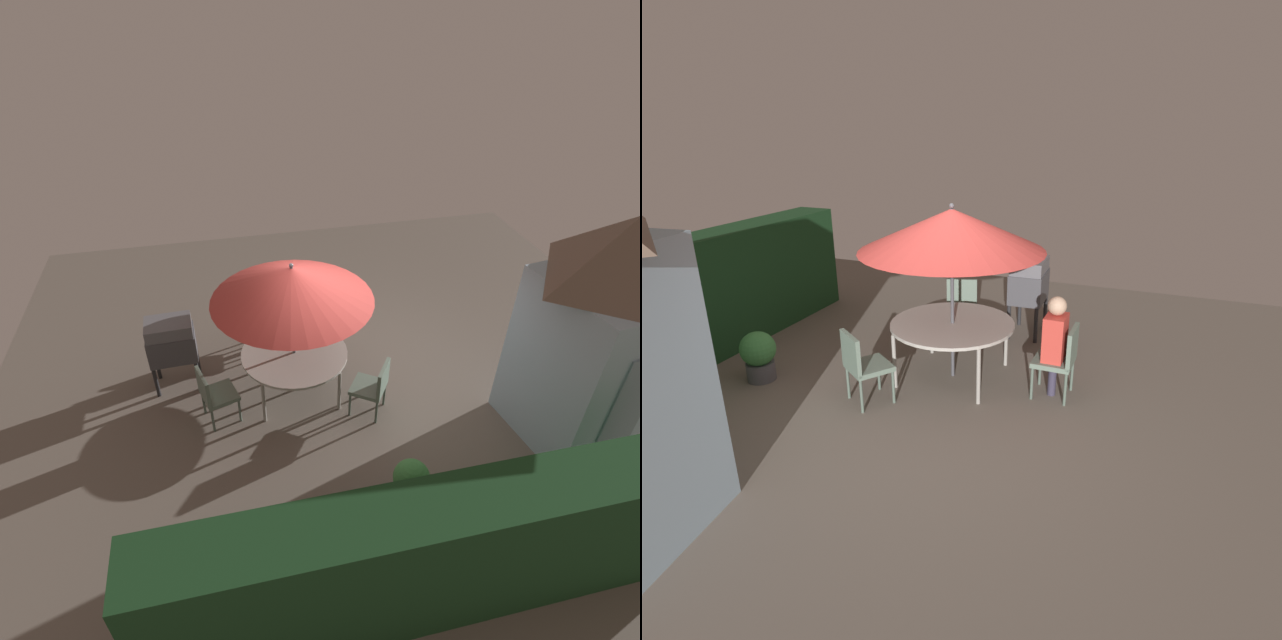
{
  "view_description": "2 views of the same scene",
  "coord_description": "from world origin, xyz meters",
  "views": [
    {
      "loc": [
        1.76,
        5.8,
        5.46
      ],
      "look_at": [
        0.37,
        -0.38,
        0.96
      ],
      "focal_mm": 28.46,
      "sensor_mm": 36.0,
      "label": 1
    },
    {
      "loc": [
        -4.71,
        -2.27,
        3.12
      ],
      "look_at": [
        0.35,
        -0.28,
        1.01
      ],
      "focal_mm": 28.8,
      "sensor_mm": 36.0,
      "label": 2
    }
  ],
  "objects": [
    {
      "name": "potted_plant_by_shed",
      "position": [
        -0.15,
        2.31,
        0.35
      ],
      "size": [
        0.45,
        0.45,
        0.65
      ],
      "color": "#4C4C51",
      "rests_on": "ground"
    },
    {
      "name": "chair_near_shed",
      "position": [
        0.83,
        -1.35,
        0.52
      ],
      "size": [
        0.47,
        0.47,
        0.9
      ],
      "color": "slate",
      "rests_on": "ground"
    },
    {
      "name": "patio_table",
      "position": [
        0.85,
        0.05,
        0.7
      ],
      "size": [
        1.57,
        1.57,
        0.75
      ],
      "color": "#B2ADA3",
      "rests_on": "ground"
    },
    {
      "name": "ground_plane",
      "position": [
        0.0,
        0.0,
        0.0
      ],
      "size": [
        11.0,
        11.0,
        0.0
      ],
      "primitive_type": "plane",
      "color": "#6B6056"
    },
    {
      "name": "patio_umbrella",
      "position": [
        0.85,
        0.05,
        1.92
      ],
      "size": [
        2.26,
        2.26,
        2.23
      ],
      "color": "#4C4C51",
      "rests_on": "ground"
    },
    {
      "name": "person_in_red",
      "position": [
        0.83,
        -1.26,
        0.78
      ],
      "size": [
        0.34,
        0.25,
        1.26
      ],
      "color": "#CC3D33",
      "rests_on": "ground"
    },
    {
      "name": "chair_far_side",
      "position": [
        2.08,
        0.41,
        0.52
      ],
      "size": [
        0.58,
        0.57,
        0.9
      ],
      "color": "slate",
      "rests_on": "ground"
    },
    {
      "name": "bbq_grill",
      "position": [
        2.61,
        -0.49,
        0.85
      ],
      "size": [
        0.72,
        0.53,
        1.2
      ],
      "color": "#47474C",
      "rests_on": "ground"
    },
    {
      "name": "chair_toward_hedge",
      "position": [
        -0.17,
        0.76,
        0.52
      ],
      "size": [
        0.64,
        0.64,
        0.9
      ],
      "color": "slate",
      "rests_on": "ground"
    },
    {
      "name": "hedge_backdrop",
      "position": [
        0.0,
        3.5,
        0.84
      ],
      "size": [
        5.77,
        0.63,
        1.69
      ],
      "color": "#193D1E",
      "rests_on": "ground"
    }
  ]
}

